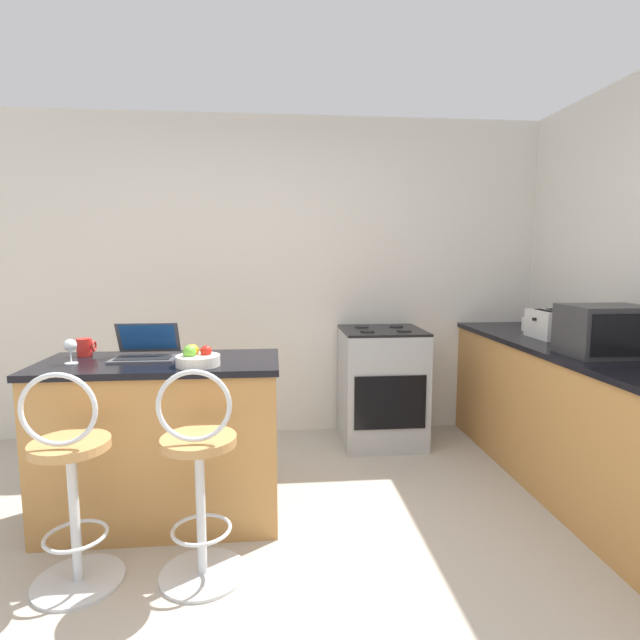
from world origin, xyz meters
TOP-DOWN VIEW (x-y plane):
  - ground_plane at (0.00, 0.00)m, footprint 20.00×20.00m
  - wall_back at (0.00, 2.25)m, footprint 12.00×0.06m
  - breakfast_bar at (-0.52, 0.84)m, footprint 1.29×0.60m
  - counter_right at (2.01, 0.86)m, footprint 0.65×2.75m
  - bar_stool_near at (-0.79, 0.28)m, footprint 0.40×0.40m
  - bar_stool_far at (-0.24, 0.28)m, footprint 0.40×0.40m
  - laptop at (-0.61, 0.93)m, footprint 0.35×0.26m
  - microwave at (2.00, 0.75)m, footprint 0.45×0.35m
  - toaster at (2.03, 1.37)m, footprint 0.24×0.32m
  - stove_range at (0.96, 1.90)m, footprint 0.63×0.61m
  - fruit_bowl at (-0.29, 0.69)m, footprint 0.23×0.23m
  - mug_white at (2.05, 1.72)m, footprint 0.10×0.08m
  - wine_glass_short at (-0.97, 0.80)m, footprint 0.07×0.07m
  - mug_red at (-0.97, 1.02)m, footprint 0.10×0.08m

SIDE VIEW (x-z plane):
  - ground_plane at x=0.00m, z-range 0.00..0.00m
  - stove_range at x=0.96m, z-range 0.00..0.92m
  - counter_right at x=2.01m, z-range 0.00..0.92m
  - breakfast_bar at x=-0.52m, z-range 0.00..0.92m
  - bar_stool_near at x=-0.79m, z-range -0.03..0.97m
  - bar_stool_far at x=-0.24m, z-range -0.03..0.97m
  - fruit_bowl at x=-0.29m, z-range 0.90..1.01m
  - laptop at x=-0.61m, z-range 0.87..1.06m
  - mug_red at x=-0.97m, z-range 0.92..1.02m
  - mug_white at x=2.05m, z-range 0.92..1.02m
  - wine_glass_short at x=-0.97m, z-range 0.94..1.07m
  - toaster at x=2.03m, z-range 0.91..1.11m
  - microwave at x=2.00m, z-range 0.91..1.20m
  - wall_back at x=0.00m, z-range 0.00..2.60m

